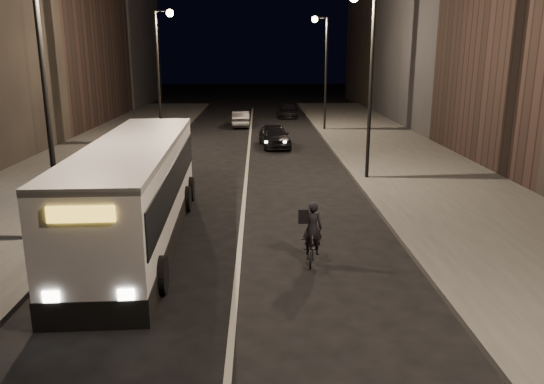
{
  "coord_description": "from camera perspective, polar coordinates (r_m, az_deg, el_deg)",
  "views": [
    {
      "loc": [
        0.59,
        -11.8,
        5.76
      ],
      "look_at": [
        1.01,
        4.32,
        1.5
      ],
      "focal_mm": 35.0,
      "sensor_mm": 36.0,
      "label": 1
    }
  ],
  "objects": [
    {
      "name": "ground",
      "position": [
        13.14,
        -3.99,
        -11.24
      ],
      "size": [
        180.0,
        180.0,
        0.0
      ],
      "primitive_type": "plane",
      "color": "black",
      "rests_on": "ground"
    },
    {
      "name": "streetlight_right_mid",
      "position": [
        24.27,
        10.06,
        13.64
      ],
      "size": [
        1.2,
        0.44,
        8.12
      ],
      "color": "black",
      "rests_on": "sidewalk_right"
    },
    {
      "name": "streetlight_right_far",
      "position": [
        40.08,
        5.47,
        14.16
      ],
      "size": [
        1.2,
        0.44,
        8.12
      ],
      "color": "black",
      "rests_on": "sidewalk_right"
    },
    {
      "name": "city_bus",
      "position": [
        17.01,
        -14.36,
        0.53
      ],
      "size": [
        3.08,
        11.72,
        3.13
      ],
      "rotation": [
        0.0,
        0.0,
        0.04
      ],
      "color": "white",
      "rests_on": "ground"
    },
    {
      "name": "streetlight_left_near",
      "position": [
        16.87,
        -22.59,
        12.35
      ],
      "size": [
        1.2,
        0.44,
        8.12
      ],
      "color": "black",
      "rests_on": "sidewalk_left"
    },
    {
      "name": "car_near",
      "position": [
        33.3,
        0.26,
        6.07
      ],
      "size": [
        2.12,
        4.33,
        1.42
      ],
      "primitive_type": "imported",
      "rotation": [
        0.0,
        0.0,
        0.11
      ],
      "color": "black",
      "rests_on": "ground"
    },
    {
      "name": "streetlight_left_far",
      "position": [
        34.31,
        -11.78,
        13.83
      ],
      "size": [
        1.2,
        0.44,
        8.12
      ],
      "color": "black",
      "rests_on": "sidewalk_left"
    },
    {
      "name": "cyclist_on_bicycle",
      "position": [
        14.95,
        4.26,
        -5.39
      ],
      "size": [
        0.71,
        1.63,
        1.83
      ],
      "rotation": [
        0.0,
        0.0,
        -0.1
      ],
      "color": "black",
      "rests_on": "ground"
    },
    {
      "name": "car_mid",
      "position": [
        42.6,
        -3.39,
        7.86
      ],
      "size": [
        1.47,
        3.89,
        1.27
      ],
      "primitive_type": "imported",
      "rotation": [
        0.0,
        0.0,
        3.17
      ],
      "color": "#343537",
      "rests_on": "ground"
    },
    {
      "name": "sidewalk_right",
      "position": [
        27.57,
        15.22,
        2.38
      ],
      "size": [
        7.0,
        70.0,
        0.16
      ],
      "primitive_type": "cube",
      "color": "#3E3D3B",
      "rests_on": "ground"
    },
    {
      "name": "sidewalk_left",
      "position": [
        27.93,
        -20.46,
        2.12
      ],
      "size": [
        7.0,
        70.0,
        0.16
      ],
      "primitive_type": "cube",
      "color": "#3E3D3B",
      "rests_on": "ground"
    },
    {
      "name": "car_far",
      "position": [
        49.08,
        1.8,
        8.78
      ],
      "size": [
        2.06,
        4.41,
        1.25
      ],
      "primitive_type": "imported",
      "rotation": [
        0.0,
        0.0,
        -0.07
      ],
      "color": "black",
      "rests_on": "ground"
    }
  ]
}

